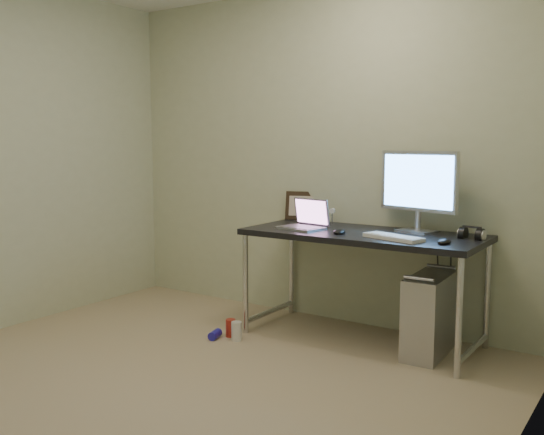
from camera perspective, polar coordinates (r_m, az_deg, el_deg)
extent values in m
plane|color=tan|center=(3.49, -10.61, -15.78)|extent=(3.50, 3.50, 0.00)
cube|color=beige|center=(4.63, 4.41, 5.85)|extent=(3.50, 0.02, 2.50)
cube|color=beige|center=(2.34, 20.97, 4.16)|extent=(0.02, 3.50, 2.50)
cube|color=black|center=(4.12, 8.53, -1.64)|extent=(1.59, 0.70, 0.04)
cylinder|color=silver|center=(4.31, -2.51, -6.25)|extent=(0.04, 0.04, 0.71)
cylinder|color=silver|center=(4.81, 1.84, -4.84)|extent=(0.04, 0.04, 0.71)
cylinder|color=silver|center=(3.65, 17.19, -9.03)|extent=(0.04, 0.04, 0.71)
cylinder|color=silver|center=(4.23, 19.61, -6.93)|extent=(0.04, 0.04, 0.71)
cylinder|color=silver|center=(4.62, -0.21, -8.84)|extent=(0.04, 0.62, 0.04)
cylinder|color=silver|center=(4.02, 18.33, -11.70)|extent=(0.04, 0.62, 0.04)
cube|color=#A9A9AD|center=(4.02, 14.57, -8.89)|extent=(0.24, 0.50, 0.52)
cylinder|color=silver|center=(3.76, 13.66, -5.59)|extent=(0.18, 0.03, 0.02)
cylinder|color=silver|center=(4.15, 15.63, -4.49)|extent=(0.18, 0.03, 0.02)
cylinder|color=black|center=(4.29, 15.41, -5.94)|extent=(0.01, 0.16, 0.69)
cylinder|color=black|center=(4.25, 16.47, -6.37)|extent=(0.02, 0.11, 0.71)
cylinder|color=#B1281D|center=(4.30, -3.92, -10.33)|extent=(0.08, 0.08, 0.12)
cylinder|color=silver|center=(4.22, -3.36, -10.63)|extent=(0.08, 0.08, 0.13)
cylinder|color=#251FBC|center=(4.27, -5.39, -10.91)|extent=(0.08, 0.12, 0.06)
cube|color=silver|center=(4.21, 2.72, -0.99)|extent=(0.33, 0.26, 0.02)
cube|color=slate|center=(4.21, 2.72, -0.87)|extent=(0.29, 0.22, 0.00)
cube|color=#9999A2|center=(4.28, 3.76, 0.54)|extent=(0.30, 0.09, 0.19)
cube|color=#7E5079|center=(4.28, 3.71, 0.53)|extent=(0.27, 0.08, 0.17)
cube|color=silver|center=(4.16, 13.44, -1.26)|extent=(0.27, 0.22, 0.02)
cylinder|color=silver|center=(4.17, 13.57, -0.26)|extent=(0.04, 0.04, 0.13)
cube|color=silver|center=(4.14, 13.63, 3.35)|extent=(0.57, 0.18, 0.40)
cube|color=#569EFD|center=(4.11, 13.51, 3.33)|extent=(0.51, 0.13, 0.35)
cube|color=white|center=(3.84, 11.34, -1.83)|extent=(0.42, 0.24, 0.02)
ellipsoid|color=black|center=(3.74, 15.91, -2.10)|extent=(0.07, 0.12, 0.04)
ellipsoid|color=black|center=(4.02, 6.36, -1.22)|extent=(0.10, 0.13, 0.04)
cylinder|color=black|center=(3.99, 17.51, -1.50)|extent=(0.05, 0.09, 0.09)
cylinder|color=black|center=(3.96, 19.03, -1.62)|extent=(0.05, 0.09, 0.09)
cube|color=black|center=(3.97, 18.30, -0.86)|extent=(0.12, 0.03, 0.01)
cube|color=black|center=(4.69, 2.95, 1.11)|extent=(0.29, 0.17, 0.22)
cylinder|color=silver|center=(4.50, 5.68, -0.04)|extent=(0.01, 0.01, 0.09)
cylinder|color=white|center=(4.49, 5.69, 0.63)|extent=(0.04, 0.03, 0.04)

